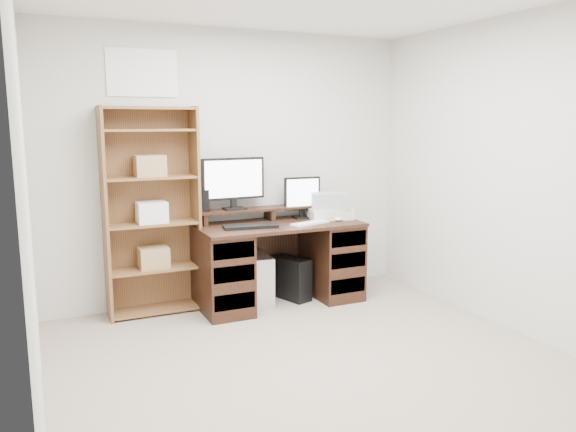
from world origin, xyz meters
TOP-DOWN VIEW (x-y plane):
  - room at (-0.00, 0.00)m, footprint 3.54×4.04m
  - desk at (0.31, 1.64)m, footprint 1.50×0.70m
  - riser_shelf at (0.31, 1.85)m, footprint 1.40×0.22m
  - monitor_wide at (-0.04, 1.87)m, footprint 0.60×0.16m
  - monitor_small at (0.63, 1.81)m, footprint 0.36×0.14m
  - speaker at (-0.31, 1.87)m, footprint 0.10×0.10m
  - keyboard_black at (-0.01, 1.54)m, footprint 0.50×0.22m
  - keyboard_white at (0.55, 1.48)m, footprint 0.40×0.22m
  - mouse at (0.87, 1.52)m, footprint 0.10×0.08m
  - printer at (0.86, 1.67)m, footprint 0.44×0.37m
  - basket at (0.86, 1.67)m, footprint 0.42×0.37m
  - tower_silver at (0.12, 1.71)m, footprint 0.26×0.48m
  - tower_black at (0.46, 1.69)m, footprint 0.28×0.43m
  - bookshelf at (-0.80, 1.86)m, footprint 0.80×0.30m

SIDE VIEW (x-z plane):
  - tower_black at x=0.46m, z-range 0.00..0.40m
  - tower_silver at x=0.12m, z-range 0.00..0.46m
  - desk at x=0.31m, z-range 0.01..0.76m
  - keyboard_white at x=0.55m, z-range 0.75..0.77m
  - keyboard_black at x=-0.01m, z-range 0.75..0.78m
  - mouse at x=0.87m, z-range 0.75..0.78m
  - printer at x=0.86m, z-range 0.75..0.85m
  - riser_shelf at x=0.31m, z-range 0.78..0.90m
  - bookshelf at x=-0.80m, z-range 0.02..1.82m
  - basket at x=0.86m, z-range 0.85..1.00m
  - monitor_small at x=0.63m, z-range 0.77..1.16m
  - speaker at x=-0.31m, z-range 0.87..1.07m
  - monitor_wide at x=-0.04m, z-range 0.90..1.37m
  - room at x=0.00m, z-range -0.02..2.52m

